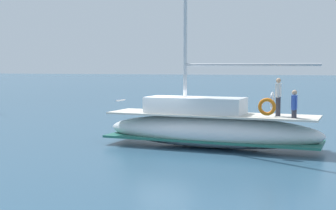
# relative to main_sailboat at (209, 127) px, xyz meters

# --- Properties ---
(ground_plane) EXTENTS (400.00, 400.00, 0.00)m
(ground_plane) POSITION_rel_main_sailboat_xyz_m (-0.21, 1.88, -0.90)
(ground_plane) COLOR #2D516B
(main_sailboat) EXTENTS (2.60, 9.64, 11.68)m
(main_sailboat) POSITION_rel_main_sailboat_xyz_m (0.00, 0.00, 0.00)
(main_sailboat) COLOR silver
(main_sailboat) RESTS_ON ground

